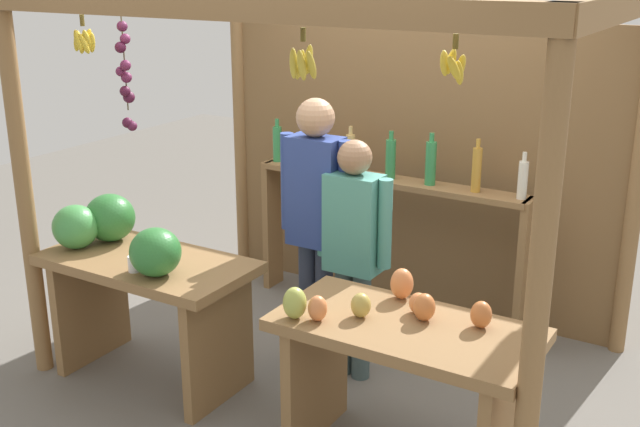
{
  "coord_description": "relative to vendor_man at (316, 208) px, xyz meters",
  "views": [
    {
      "loc": [
        2.24,
        -3.91,
        2.44
      ],
      "look_at": [
        0.0,
        -0.21,
        1.03
      ],
      "focal_mm": 44.22,
      "sensor_mm": 36.0,
      "label": 1
    }
  ],
  "objects": [
    {
      "name": "vendor_man",
      "position": [
        0.0,
        0.0,
        0.0
      ],
      "size": [
        0.48,
        0.23,
        1.67
      ],
      "rotation": [
        0.0,
        0.0,
        -0.13
      ],
      "color": "#2F384E",
      "rests_on": "ground"
    },
    {
      "name": "vendor_woman",
      "position": [
        0.29,
        -0.05,
        -0.14
      ],
      "size": [
        0.48,
        0.2,
        1.47
      ],
      "rotation": [
        0.0,
        0.0,
        -0.16
      ],
      "color": "#425759",
      "rests_on": "ground"
    },
    {
      "name": "bottle_shelf_unit",
      "position": [
        0.05,
        0.86,
        -0.21
      ],
      "size": [
        2.01,
        0.22,
        1.35
      ],
      "color": "olive",
      "rests_on": "ground"
    },
    {
      "name": "market_stall",
      "position": [
        0.1,
        0.55,
        0.34
      ],
      "size": [
        3.13,
        2.2,
        2.29
      ],
      "color": "olive",
      "rests_on": "ground"
    },
    {
      "name": "ground_plane",
      "position": [
        0.11,
        0.08,
        -1.01
      ],
      "size": [
        12.0,
        12.0,
        0.0
      ],
      "primitive_type": "plane",
      "color": "slate",
      "rests_on": "ground"
    },
    {
      "name": "fruit_counter_right",
      "position": [
        0.92,
        -0.7,
        -0.43
      ],
      "size": [
        1.26,
        0.66,
        0.94
      ],
      "color": "olive",
      "rests_on": "ground"
    },
    {
      "name": "fruit_counter_left",
      "position": [
        -0.81,
        -0.71,
        -0.31
      ],
      "size": [
        1.27,
        0.66,
        1.07
      ],
      "color": "olive",
      "rests_on": "ground"
    }
  ]
}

